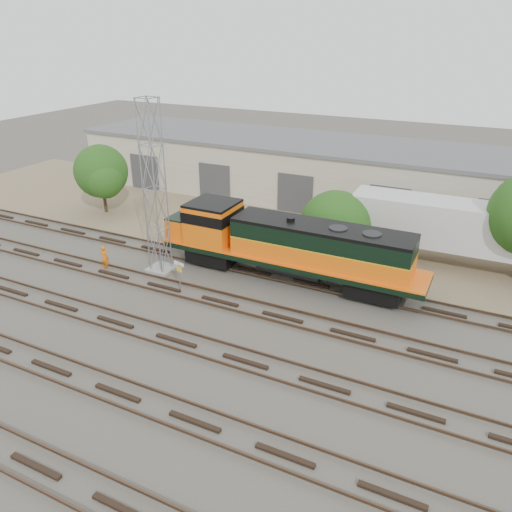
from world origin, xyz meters
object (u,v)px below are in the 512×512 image
at_px(locomotive, 285,245).
at_px(semi_trailer, 468,229).
at_px(signal_tower, 155,192).
at_px(worker, 105,258).

relative_size(locomotive, semi_trailer, 1.18).
bearing_deg(signal_tower, worker, -156.55).
height_order(locomotive, signal_tower, signal_tower).
bearing_deg(worker, locomotive, -158.56).
distance_m(worker, semi_trailer, 23.91).
bearing_deg(locomotive, worker, -160.59).
height_order(locomotive, semi_trailer, semi_trailer).
bearing_deg(signal_tower, semi_trailer, 27.38).
distance_m(signal_tower, worker, 5.89).
height_order(signal_tower, semi_trailer, signal_tower).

